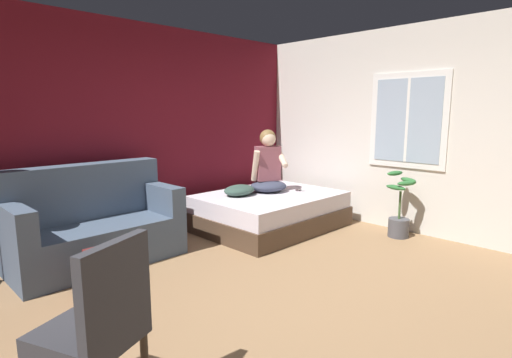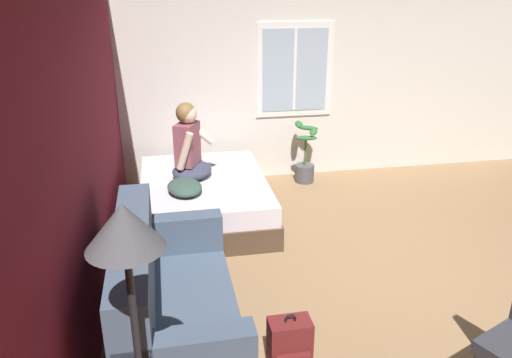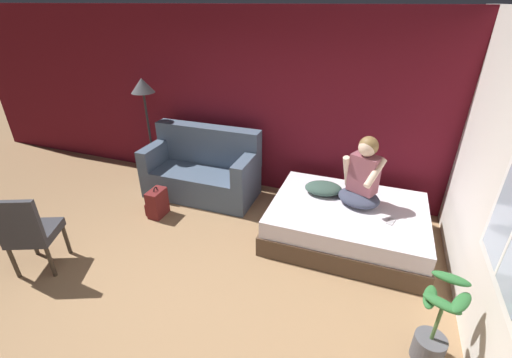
% 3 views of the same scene
% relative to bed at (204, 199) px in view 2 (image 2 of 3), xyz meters
% --- Properties ---
extents(ground_plane, '(40.00, 40.00, 0.00)m').
position_rel_bed_xyz_m(ground_plane, '(-1.76, -1.76, -0.24)').
color(ground_plane, '#93704C').
extents(wall_back_accent, '(10.90, 0.16, 2.70)m').
position_rel_bed_xyz_m(wall_back_accent, '(-1.76, 1.05, 1.11)').
color(wall_back_accent, maroon).
rests_on(wall_back_accent, ground).
extents(wall_side_with_window, '(0.19, 6.86, 2.70)m').
position_rel_bed_xyz_m(wall_side_with_window, '(1.27, -1.75, 1.12)').
color(wall_side_with_window, silver).
rests_on(wall_side_with_window, ground).
extents(bed, '(1.92, 1.45, 0.48)m').
position_rel_bed_xyz_m(bed, '(0.00, 0.00, 0.00)').
color(bed, '#4C3828').
rests_on(bed, ground).
extents(couch, '(1.71, 0.84, 1.04)m').
position_rel_bed_xyz_m(couch, '(-2.26, 0.44, 0.16)').
color(couch, '#47566B').
rests_on(couch, ground).
extents(person_seated, '(0.66, 0.62, 0.88)m').
position_rel_bed_xyz_m(person_seated, '(0.10, 0.14, 0.60)').
color(person_seated, '#383D51').
rests_on(person_seated, bed).
extents(backpack, '(0.23, 0.30, 0.46)m').
position_rel_bed_xyz_m(backpack, '(-2.58, -0.38, -0.04)').
color(backpack, maroon).
rests_on(backpack, ground).
extents(throw_pillow, '(0.54, 0.44, 0.14)m').
position_rel_bed_xyz_m(throw_pillow, '(-0.36, 0.23, 0.31)').
color(throw_pillow, '#385147').
rests_on(throw_pillow, bed).
extents(cell_phone, '(0.10, 0.16, 0.01)m').
position_rel_bed_xyz_m(cell_phone, '(0.49, -0.17, 0.25)').
color(cell_phone, '#B7B7BC').
rests_on(cell_phone, bed).
extents(floor_lamp, '(0.36, 0.36, 1.70)m').
position_rel_bed_xyz_m(floor_lamp, '(-3.29, 0.59, 1.19)').
color(floor_lamp, black).
rests_on(floor_lamp, ground).
extents(potted_plant, '(0.39, 0.37, 0.85)m').
position_rel_bed_xyz_m(potted_plant, '(0.88, -1.46, 0.07)').
color(potted_plant, '#4C4C51').
rests_on(potted_plant, ground).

